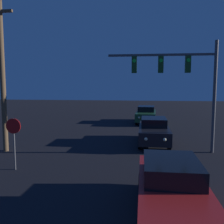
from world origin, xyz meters
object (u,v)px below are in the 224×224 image
Objects in this scene: car_mid at (154,130)px; utility_pole at (2,73)px; stop_sign at (14,134)px; car_far at (146,114)px; car_near at (172,189)px; traffic_signal_mast at (182,76)px.

car_mid is 0.57× the size of utility_pole.
utility_pole is (-8.28, -2.86, 3.51)m from car_mid.
car_mid is 9.43m from utility_pole.
stop_sign reaches higher than car_mid.
car_far is (-0.38, 8.60, 0.00)m from car_mid.
car_far is 14.35m from utility_pole.
car_mid is 8.61m from car_far.
traffic_signal_mast is (1.24, 7.12, 3.34)m from car_near.
car_near is 7.12m from stop_sign.
car_far is 2.15× the size of stop_sign.
traffic_signal_mast reaches higher than car_far.
utility_pole reaches higher than car_near.
car_far is 11.03m from traffic_signal_mast.
car_near and car_far have the same top height.
utility_pole reaches higher than traffic_signal_mast.
traffic_signal_mast is at bearing 27.56° from stop_sign.
car_mid is at bearing 19.07° from utility_pole.
traffic_signal_mast is at bearing -100.05° from car_near.
car_near is 1.00× the size of car_mid.
utility_pole is at bearing 19.33° from car_mid.
utility_pole is (-9.65, -1.09, 0.17)m from traffic_signal_mast.
utility_pole is at bearing -35.80° from car_near.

